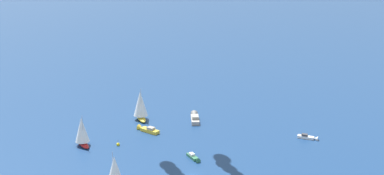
{
  "coord_description": "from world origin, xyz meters",
  "views": [
    {
      "loc": [
        43.83,
        113.03,
        60.84
      ],
      "look_at": [
        0.01,
        -0.26,
        25.64
      ],
      "focal_mm": 44.82,
      "sensor_mm": 36.0,
      "label": 1
    }
  ],
  "objects_px": {
    "motorboat_outer_ring_e": "(195,118)",
    "motorboat_far_stbd": "(308,137)",
    "sailboat_ahead": "(115,169)",
    "motorboat_outer_ring_a": "(194,158)",
    "motorboat_mid_cluster": "(147,130)",
    "sailboat_outer_ring_c": "(82,131)",
    "marker_buoy": "(118,144)",
    "sailboat_outer_ring_d": "(141,105)"
  },
  "relations": [
    {
      "from": "marker_buoy",
      "to": "motorboat_outer_ring_e",
      "type": "bearing_deg",
      "value": -157.34
    },
    {
      "from": "motorboat_far_stbd",
      "to": "sailboat_ahead",
      "type": "distance_m",
      "value": 67.49
    },
    {
      "from": "sailboat_ahead",
      "to": "motorboat_mid_cluster",
      "type": "distance_m",
      "value": 38.74
    },
    {
      "from": "sailboat_ahead",
      "to": "motorboat_mid_cluster",
      "type": "xyz_separation_m",
      "value": [
        -18.63,
        -33.79,
        -3.4
      ]
    },
    {
      "from": "motorboat_outer_ring_e",
      "to": "marker_buoy",
      "type": "height_order",
      "value": "motorboat_outer_ring_e"
    },
    {
      "from": "motorboat_far_stbd",
      "to": "motorboat_outer_ring_a",
      "type": "relative_size",
      "value": 0.93
    },
    {
      "from": "sailboat_outer_ring_d",
      "to": "motorboat_far_stbd",
      "type": "bearing_deg",
      "value": 140.79
    },
    {
      "from": "marker_buoy",
      "to": "sailboat_outer_ring_d",
      "type": "bearing_deg",
      "value": -122.33
    },
    {
      "from": "motorboat_mid_cluster",
      "to": "sailboat_outer_ring_c",
      "type": "bearing_deg",
      "value": 10.96
    },
    {
      "from": "sailboat_outer_ring_c",
      "to": "motorboat_far_stbd",
      "type": "bearing_deg",
      "value": 163.18
    },
    {
      "from": "motorboat_mid_cluster",
      "to": "marker_buoy",
      "type": "distance_m",
      "value": 14.87
    },
    {
      "from": "marker_buoy",
      "to": "sailboat_ahead",
      "type": "bearing_deg",
      "value": 75.64
    },
    {
      "from": "motorboat_far_stbd",
      "to": "sailboat_outer_ring_c",
      "type": "relative_size",
      "value": 0.56
    },
    {
      "from": "motorboat_far_stbd",
      "to": "marker_buoy",
      "type": "xyz_separation_m",
      "value": [
        60.46,
        -17.33,
        -0.13
      ]
    },
    {
      "from": "motorboat_outer_ring_a",
      "to": "sailboat_ahead",
      "type": "bearing_deg",
      "value": 14.95
    },
    {
      "from": "sailboat_ahead",
      "to": "marker_buoy",
      "type": "height_order",
      "value": "sailboat_ahead"
    },
    {
      "from": "motorboat_far_stbd",
      "to": "marker_buoy",
      "type": "relative_size",
      "value": 2.84
    },
    {
      "from": "sailboat_ahead",
      "to": "sailboat_outer_ring_c",
      "type": "bearing_deg",
      "value": -82.04
    },
    {
      "from": "motorboat_outer_ring_a",
      "to": "sailboat_outer_ring_c",
      "type": "bearing_deg",
      "value": -37.42
    },
    {
      "from": "sailboat_ahead",
      "to": "marker_buoy",
      "type": "distance_m",
      "value": 26.33
    },
    {
      "from": "sailboat_ahead",
      "to": "motorboat_outer_ring_a",
      "type": "xyz_separation_m",
      "value": [
        -25.43,
        -6.79,
        -3.6
      ]
    },
    {
      "from": "motorboat_outer_ring_a",
      "to": "motorboat_outer_ring_e",
      "type": "height_order",
      "value": "motorboat_outer_ring_e"
    },
    {
      "from": "sailboat_outer_ring_d",
      "to": "marker_buoy",
      "type": "xyz_separation_m",
      "value": [
        13.36,
        21.11,
        -5.18
      ]
    },
    {
      "from": "sailboat_ahead",
      "to": "marker_buoy",
      "type": "xyz_separation_m",
      "value": [
        -6.46,
        -25.25,
        -3.7
      ]
    },
    {
      "from": "sailboat_ahead",
      "to": "motorboat_outer_ring_e",
      "type": "bearing_deg",
      "value": -134.79
    },
    {
      "from": "motorboat_far_stbd",
      "to": "sailboat_outer_ring_d",
      "type": "relative_size",
      "value": 0.49
    },
    {
      "from": "motorboat_outer_ring_a",
      "to": "motorboat_outer_ring_e",
      "type": "bearing_deg",
      "value": -111.99
    },
    {
      "from": "motorboat_far_stbd",
      "to": "motorboat_outer_ring_a",
      "type": "height_order",
      "value": "motorboat_far_stbd"
    },
    {
      "from": "motorboat_outer_ring_e",
      "to": "motorboat_mid_cluster",
      "type": "bearing_deg",
      "value": 13.54
    },
    {
      "from": "motorboat_far_stbd",
      "to": "motorboat_mid_cluster",
      "type": "bearing_deg",
      "value": -28.18
    },
    {
      "from": "sailboat_outer_ring_c",
      "to": "motorboat_outer_ring_e",
      "type": "xyz_separation_m",
      "value": [
        -42.35,
        -9.13,
        -3.96
      ]
    },
    {
      "from": "motorboat_far_stbd",
      "to": "marker_buoy",
      "type": "height_order",
      "value": "marker_buoy"
    },
    {
      "from": "motorboat_far_stbd",
      "to": "motorboat_outer_ring_e",
      "type": "bearing_deg",
      "value": -46.85
    },
    {
      "from": "motorboat_outer_ring_a",
      "to": "motorboat_outer_ring_e",
      "type": "xyz_separation_m",
      "value": [
        -12.81,
        -31.73,
        0.37
      ]
    },
    {
      "from": "sailboat_ahead",
      "to": "sailboat_outer_ring_c",
      "type": "distance_m",
      "value": 29.69
    },
    {
      "from": "motorboat_outer_ring_e",
      "to": "motorboat_far_stbd",
      "type": "bearing_deg",
      "value": 133.15
    },
    {
      "from": "motorboat_mid_cluster",
      "to": "motorboat_outer_ring_a",
      "type": "bearing_deg",
      "value": 104.13
    },
    {
      "from": "motorboat_far_stbd",
      "to": "sailboat_ahead",
      "type": "xyz_separation_m",
      "value": [
        66.92,
        7.92,
        3.57
      ]
    },
    {
      "from": "sailboat_outer_ring_d",
      "to": "motorboat_outer_ring_e",
      "type": "height_order",
      "value": "sailboat_outer_ring_d"
    },
    {
      "from": "motorboat_mid_cluster",
      "to": "sailboat_outer_ring_d",
      "type": "bearing_deg",
      "value": -95.41
    },
    {
      "from": "sailboat_ahead",
      "to": "motorboat_outer_ring_a",
      "type": "height_order",
      "value": "sailboat_ahead"
    },
    {
      "from": "sailboat_outer_ring_d",
      "to": "sailboat_ahead",
      "type": "bearing_deg",
      "value": 66.85
    }
  ]
}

